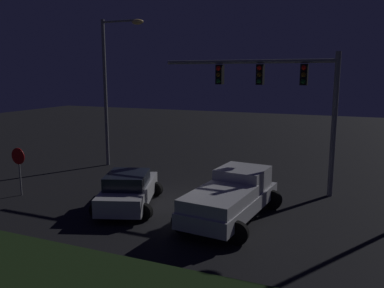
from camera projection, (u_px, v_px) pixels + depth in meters
ground_plane at (184, 201)px, 17.33m from camera, size 80.00×80.00×0.00m
pickup_truck at (233, 194)px, 15.10m from camera, size 3.23×5.57×1.80m
car_sedan at (129, 190)px, 16.49m from camera, size 3.38×4.75×1.51m
traffic_signal_gantry at (280, 88)px, 18.17m from camera, size 8.32×0.56×6.50m
street_lamp_left at (112, 76)px, 23.10m from camera, size 2.78×0.44×8.63m
stop_sign at (19, 162)px, 17.91m from camera, size 0.76×0.08×2.23m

